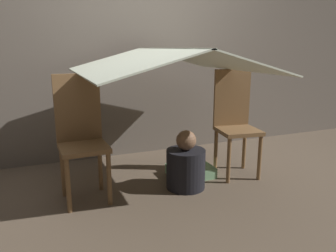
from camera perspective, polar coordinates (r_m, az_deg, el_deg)
The scene contains 7 objects.
ground_plane at distance 2.73m, azimuth 1.99°, elevation -12.39°, with size 8.80×8.80×0.00m, color brown.
wall_back at distance 3.66m, azimuth -6.29°, elevation 14.39°, with size 7.00×0.05×2.50m.
chair_left at distance 2.66m, azimuth -14.88°, elevation -1.32°, with size 0.37×0.37×0.99m.
chair_right at distance 3.15m, azimuth 11.60°, elevation 1.15°, with size 0.41×0.41×0.99m.
sheet_canopy at distance 2.68m, azimuth 0.00°, elevation 11.37°, with size 1.41×1.47×0.20m.
person_front at distance 2.84m, azimuth 3.11°, elevation -6.90°, with size 0.34×0.34×0.51m.
floor_cushion at distance 3.14m, azimuth 3.96°, elevation -7.82°, with size 0.40×0.32×0.10m.
Camera 1 is at (-1.00, -2.24, 1.19)m, focal length 35.00 mm.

